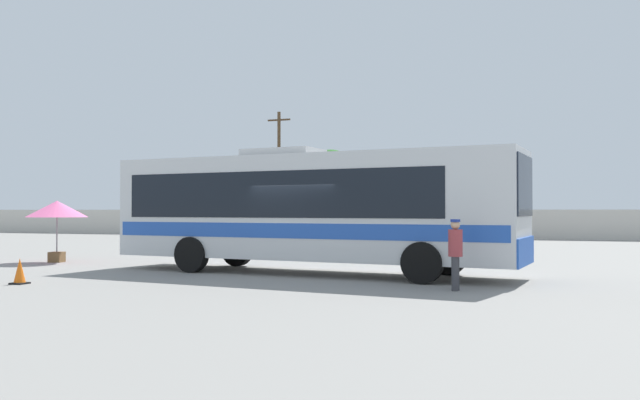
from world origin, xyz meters
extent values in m
plane|color=gray|center=(0.00, 10.00, 0.00)|extent=(300.00, 300.00, 0.00)
cube|color=beige|center=(0.00, 25.84, 0.93)|extent=(80.00, 0.30, 1.86)
cube|color=silver|center=(0.08, 0.36, 1.90)|extent=(12.13, 3.97, 2.92)
cube|color=black|center=(-0.51, 0.43, 2.25)|extent=(10.00, 3.74, 1.29)
cube|color=#2351B2|center=(0.08, 0.36, 1.26)|extent=(11.89, 3.97, 0.41)
cube|color=#19212D|center=(6.01, -0.37, 2.43)|extent=(0.32, 2.28, 1.52)
cube|color=#2351B2|center=(6.01, -0.37, 0.79)|extent=(0.36, 2.49, 0.70)
cube|color=#B2B2B2|center=(-0.80, 0.47, 3.48)|extent=(2.35, 1.66, 0.24)
cylinder|color=black|center=(3.90, 1.13, 0.52)|extent=(1.07, 0.42, 1.04)
cylinder|color=black|center=(3.60, -1.30, 0.52)|extent=(1.07, 0.42, 1.04)
cylinder|color=black|center=(-3.02, 1.97, 0.52)|extent=(1.07, 0.42, 1.04)
cylinder|color=black|center=(-3.31, -0.46, 0.52)|extent=(1.07, 0.42, 1.04)
cylinder|color=#38383D|center=(4.56, -2.35, 0.39)|extent=(0.14, 0.14, 0.77)
cylinder|color=#38383D|center=(4.54, -2.49, 0.39)|extent=(0.14, 0.14, 0.77)
cylinder|color=#99383D|center=(4.55, -2.42, 1.08)|extent=(0.35, 0.35, 0.61)
sphere|color=tan|center=(4.55, -2.42, 1.49)|extent=(0.21, 0.21, 0.21)
cylinder|color=navy|center=(4.55, -2.42, 1.58)|extent=(0.22, 0.22, 0.06)
cylinder|color=gray|center=(-9.70, 1.38, 1.05)|extent=(0.05, 0.05, 2.10)
cone|color=pink|center=(-9.70, 1.38, 1.86)|extent=(2.09, 2.09, 0.57)
cube|color=brown|center=(-9.70, 1.38, 0.18)|extent=(0.52, 0.52, 0.36)
cube|color=red|center=(-8.50, 21.26, 0.62)|extent=(4.55, 1.93, 0.61)
cube|color=black|center=(-8.72, 21.27, 1.17)|extent=(2.52, 1.73, 0.50)
cylinder|color=black|center=(-7.08, 22.10, 0.32)|extent=(0.65, 0.24, 0.64)
cylinder|color=black|center=(-7.13, 20.34, 0.32)|extent=(0.65, 0.24, 0.64)
cylinder|color=black|center=(-9.87, 22.19, 0.32)|extent=(0.65, 0.24, 0.64)
cylinder|color=black|center=(-9.92, 20.42, 0.32)|extent=(0.65, 0.24, 0.64)
cube|color=maroon|center=(-1.28, 20.85, 0.62)|extent=(4.53, 1.89, 0.60)
cube|color=black|center=(-1.06, 20.86, 1.17)|extent=(2.50, 1.70, 0.49)
cylinder|color=black|center=(-2.66, 19.94, 0.32)|extent=(0.64, 0.23, 0.64)
cylinder|color=black|center=(-2.69, 21.71, 0.32)|extent=(0.64, 0.23, 0.64)
cylinder|color=black|center=(0.13, 20.00, 0.32)|extent=(0.64, 0.23, 0.64)
cylinder|color=black|center=(0.10, 21.76, 0.32)|extent=(0.64, 0.23, 0.64)
cylinder|color=#4C3823|center=(-12.14, 27.81, 4.57)|extent=(0.24, 0.24, 9.14)
cube|color=#473321|center=(-12.14, 27.81, 8.54)|extent=(1.80, 0.19, 0.12)
cylinder|color=brown|center=(-18.95, 32.26, 1.57)|extent=(0.32, 0.32, 3.15)
ellipsoid|color=#38752D|center=(-18.95, 32.26, 4.38)|extent=(3.53, 3.53, 3.00)
cylinder|color=brown|center=(-8.61, 29.40, 1.90)|extent=(0.32, 0.32, 3.80)
ellipsoid|color=#2D6628|center=(-8.61, 29.40, 4.96)|extent=(3.32, 3.32, 2.83)
cube|color=black|center=(-5.78, -4.50, 0.02)|extent=(0.36, 0.36, 0.04)
cone|color=orange|center=(-5.78, -4.50, 0.34)|extent=(0.28, 0.28, 0.60)
camera|label=1|loc=(6.42, -17.50, 1.81)|focal=37.00mm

